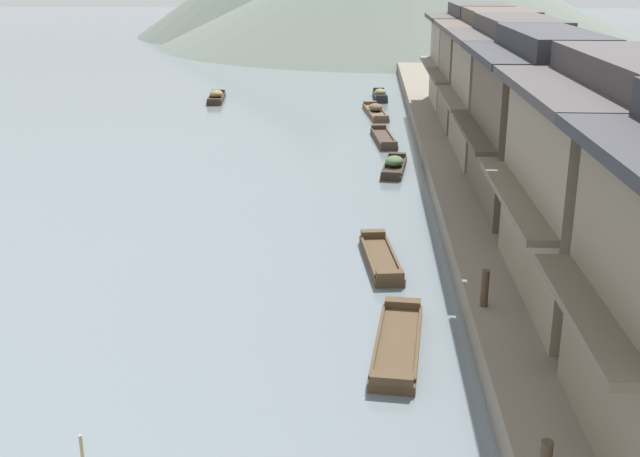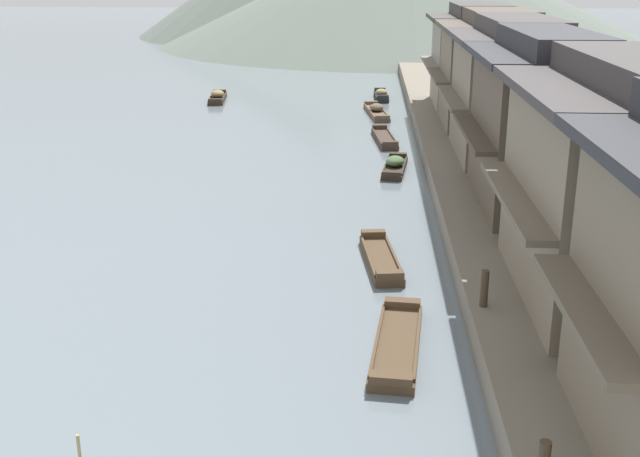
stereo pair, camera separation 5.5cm
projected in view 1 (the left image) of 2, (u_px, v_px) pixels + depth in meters
riverbank_right at (615, 160)px, 36.56m from camera, size 18.00×110.00×0.84m
boat_moored_nearest at (384, 139)px, 42.59m from camera, size 1.46×5.00×0.49m
boat_moored_second at (394, 166)px, 36.33m from camera, size 1.37×4.18×0.69m
boat_moored_third at (375, 111)px, 50.52m from camera, size 1.74×5.91×0.72m
boat_moored_far at (380, 95)px, 56.68m from camera, size 1.09×3.98×0.74m
boat_midriver_drifting at (216, 97)px, 55.96m from camera, size 1.54×4.71×0.76m
boat_midriver_upstream at (381, 259)px, 24.78m from camera, size 1.42×4.22×0.48m
boat_upstream_distant at (398, 344)px, 19.16m from camera, size 1.49×4.59×0.43m
house_waterfront_tall at (543, 122)px, 27.34m from camera, size 5.36×7.98×6.14m
house_waterfront_narrow at (514, 90)px, 34.82m from camera, size 6.07×8.07×6.14m
house_waterfront_far at (495, 69)px, 42.02m from camera, size 6.62×7.11×6.14m
house_waterfront_end at (476, 56)px, 48.43m from camera, size 6.39×7.38×6.14m
mooring_post_dock_mid at (485, 288)px, 19.49m from camera, size 0.20×0.20×0.97m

